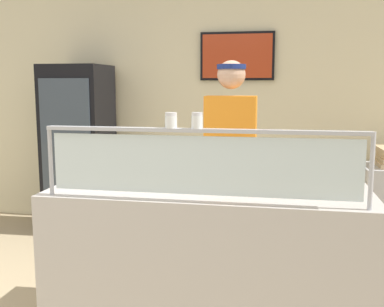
% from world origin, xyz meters
% --- Properties ---
extents(ground_plane, '(12.00, 12.00, 0.00)m').
position_xyz_m(ground_plane, '(0.97, 1.00, 0.00)').
color(ground_plane, tan).
rests_on(ground_plane, ground).
extents(shop_rear_unit, '(6.35, 0.13, 2.70)m').
position_xyz_m(shop_rear_unit, '(0.97, 2.70, 1.36)').
color(shop_rear_unit, beige).
rests_on(shop_rear_unit, ground).
extents(serving_counter, '(1.95, 0.79, 0.95)m').
position_xyz_m(serving_counter, '(0.97, 0.40, 0.47)').
color(serving_counter, '#BCB7B2').
rests_on(serving_counter, ground).
extents(sneeze_guard, '(1.77, 0.06, 0.40)m').
position_xyz_m(sneeze_guard, '(0.97, 0.06, 1.21)').
color(sneeze_guard, '#B2B5BC').
rests_on(sneeze_guard, serving_counter).
extents(pizza_tray, '(0.50, 0.50, 0.04)m').
position_xyz_m(pizza_tray, '(1.17, 0.51, 0.97)').
color(pizza_tray, '#9EA0A8').
rests_on(pizza_tray, serving_counter).
extents(pizza_server, '(0.08, 0.28, 0.01)m').
position_xyz_m(pizza_server, '(1.14, 0.49, 0.99)').
color(pizza_server, '#ADAFB7').
rests_on(pizza_server, pizza_tray).
extents(parmesan_shaker, '(0.07, 0.07, 0.08)m').
position_xyz_m(parmesan_shaker, '(0.81, 0.06, 1.39)').
color(parmesan_shaker, white).
rests_on(parmesan_shaker, sneeze_guard).
extents(pepper_flake_shaker, '(0.06, 0.06, 0.09)m').
position_xyz_m(pepper_flake_shaker, '(0.95, 0.06, 1.39)').
color(pepper_flake_shaker, white).
rests_on(pepper_flake_shaker, sneeze_guard).
extents(worker_figure, '(0.41, 0.50, 1.76)m').
position_xyz_m(worker_figure, '(1.03, 1.07, 1.01)').
color(worker_figure, '#23232D').
rests_on(worker_figure, ground).
extents(drink_fridge, '(0.64, 0.63, 1.79)m').
position_xyz_m(drink_fridge, '(-0.74, 2.25, 0.90)').
color(drink_fridge, black).
rests_on(drink_fridge, ground).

